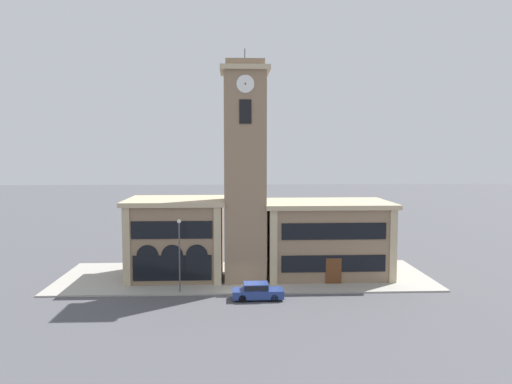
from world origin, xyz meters
TOP-DOWN VIEW (x-y plane):
  - ground_plane at (0.00, 0.00)m, footprint 300.00×300.00m
  - sidewalk_kerb at (0.00, 6.39)m, footprint 36.87×12.78m
  - clock_tower at (0.00, 4.97)m, footprint 4.67×4.67m
  - town_hall_left_wing at (-6.87, 6.85)m, footprint 9.86×8.50m
  - town_hall_right_wing at (8.36, 6.86)m, footprint 12.85×8.50m
  - parked_car_near at (0.88, -1.39)m, footprint 4.39×1.78m
  - street_lamp at (-5.94, 0.66)m, footprint 0.36×0.36m

SIDE VIEW (x-z plane):
  - ground_plane at x=0.00m, z-range 0.00..0.00m
  - sidewalk_kerb at x=0.00m, z-range 0.00..0.15m
  - parked_car_near at x=0.88m, z-range 0.03..1.46m
  - town_hall_right_wing at x=8.36m, z-range 0.03..7.65m
  - town_hall_left_wing at x=-6.87m, z-range 0.03..7.98m
  - street_lamp at x=-5.94m, z-range 1.10..7.65m
  - clock_tower at x=0.00m, z-range -0.55..21.88m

